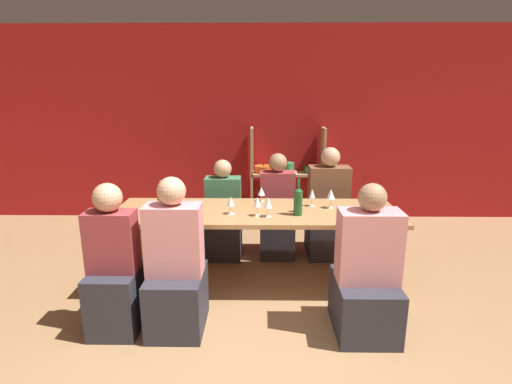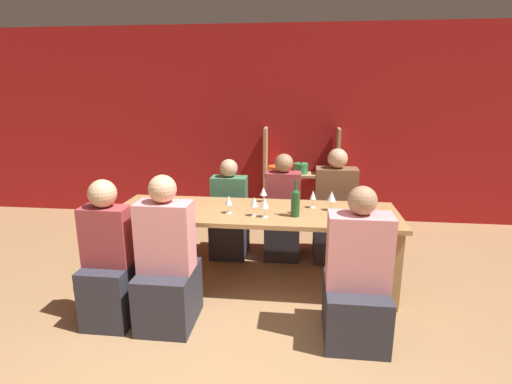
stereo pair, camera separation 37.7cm
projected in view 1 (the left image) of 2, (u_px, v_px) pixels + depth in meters
wall_back_red at (251, 125)px, 5.66m from camera, size 8.80×0.06×2.70m
shelf_unit at (285, 184)px, 5.67m from camera, size 1.03×0.30×1.33m
dining_table at (256, 219)px, 3.74m from camera, size 2.64×0.83×0.75m
wine_bottle_green at (162, 203)px, 3.51m from camera, size 0.08×0.08×0.33m
wine_bottle_dark at (298, 201)px, 3.55m from camera, size 0.08×0.08×0.33m
wine_glass_empty_a at (261, 191)px, 3.98m from camera, size 0.07×0.07×0.15m
wine_glass_white_a at (298, 198)px, 3.63m from camera, size 0.06×0.06×0.19m
wine_glass_red_a at (167, 195)px, 3.80m from camera, size 0.08×0.08×0.16m
wine_glass_red_b at (331, 195)px, 3.76m from camera, size 0.08×0.08×0.18m
wine_glass_empty_b at (231, 202)px, 3.58m from camera, size 0.07×0.07×0.16m
wine_glass_red_c at (257, 203)px, 3.53m from camera, size 0.07×0.07×0.17m
wine_glass_white_b at (155, 209)px, 3.38m from camera, size 0.07×0.07×0.15m
wine_glass_white_c at (312, 194)px, 3.82m from camera, size 0.06×0.06×0.17m
wine_glass_red_d at (268, 203)px, 3.50m from camera, size 0.07×0.07×0.18m
person_near_a at (176, 275)px, 3.09m from camera, size 0.42×0.53×1.23m
person_far_a at (328, 216)px, 4.52m from camera, size 0.45×0.56×1.24m
person_near_b at (115, 276)px, 3.09m from camera, size 0.37×0.46×1.19m
person_far_b at (224, 221)px, 4.50m from camera, size 0.39×0.49×1.11m
person_near_c at (366, 281)px, 3.06m from camera, size 0.46×0.57×1.19m
person_far_c at (277, 218)px, 4.51m from camera, size 0.38×0.48×1.17m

